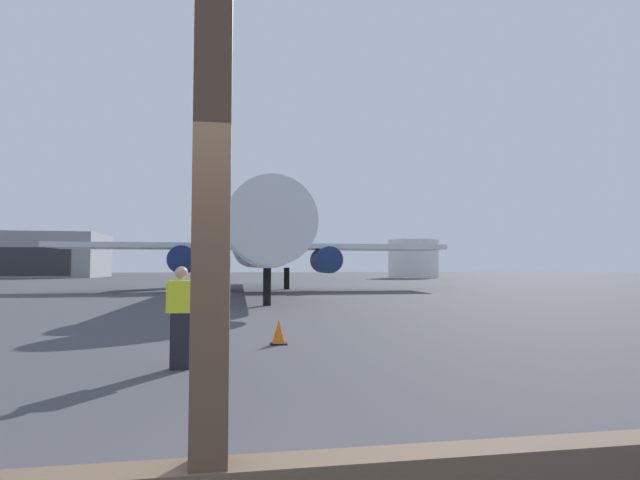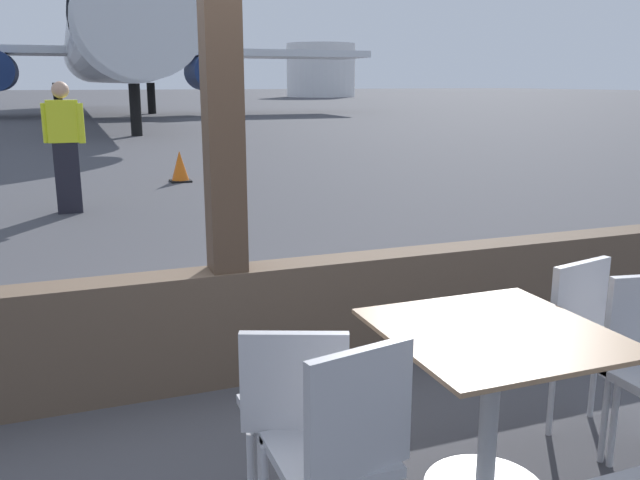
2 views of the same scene
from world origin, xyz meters
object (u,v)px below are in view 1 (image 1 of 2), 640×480
airplane (257,242)px  fuel_storage_tank (413,259)px  distant_hangar (42,255)px  ground_crew_worker (181,316)px  traffic_cone (279,333)px

airplane → fuel_storage_tank: 45.92m
airplane → distant_hangar: 61.21m
ground_crew_worker → fuel_storage_tank: fuel_storage_tank is taller
ground_crew_worker → distant_hangar: size_ratio=0.09×
ground_crew_worker → distant_hangar: distant_hangar is taller
traffic_cone → fuel_storage_tank: fuel_storage_tank is taller
airplane → fuel_storage_tank: bearing=55.7°
ground_crew_worker → distant_hangar: 83.74m
airplane → traffic_cone: bearing=-90.8°
traffic_cone → distant_hangar: bearing=113.6°
traffic_cone → ground_crew_worker: bearing=-128.4°
ground_crew_worker → airplane: bearing=85.2°
distant_hangar → fuel_storage_tank: size_ratio=2.36×
traffic_cone → fuel_storage_tank: (26.23, 61.91, 2.71)m
ground_crew_worker → traffic_cone: bearing=51.6°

